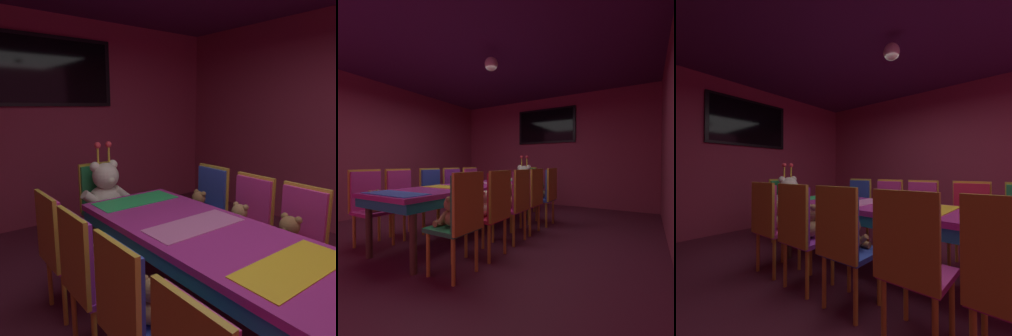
% 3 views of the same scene
% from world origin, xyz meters
% --- Properties ---
extents(ground_plane, '(7.90, 7.90, 0.00)m').
position_xyz_m(ground_plane, '(0.00, 0.00, 0.00)').
color(ground_plane, '#591E33').
extents(wall_back, '(5.20, 0.12, 2.80)m').
position_xyz_m(wall_back, '(0.00, 3.20, 1.40)').
color(wall_back, '#99334C').
rests_on(wall_back, ground_plane).
extents(wall_left, '(0.12, 6.40, 2.80)m').
position_xyz_m(wall_left, '(-2.60, 0.00, 1.40)').
color(wall_left, '#99334C').
rests_on(wall_left, ground_plane).
extents(ceiling_panel, '(5.20, 6.40, 0.04)m').
position_xyz_m(ceiling_panel, '(0.00, 0.00, 2.80)').
color(ceiling_panel, '#4C1E4C').
extents(banquet_table, '(0.90, 2.85, 0.75)m').
position_xyz_m(banquet_table, '(0.00, 0.00, 0.66)').
color(banquet_table, '#B22D8C').
rests_on(banquet_table, ground_plane).
extents(chair_left_0, '(0.42, 0.41, 0.98)m').
position_xyz_m(chair_left_0, '(-0.82, -1.05, 0.60)').
color(chair_left_0, '#CC338C').
rests_on(chair_left_0, ground_plane).
extents(teddy_left_0, '(0.22, 0.28, 0.27)m').
position_xyz_m(teddy_left_0, '(-0.67, -1.05, 0.57)').
color(teddy_left_0, olive).
rests_on(teddy_left_0, chair_left_0).
extents(chair_left_1, '(0.42, 0.41, 0.98)m').
position_xyz_m(chair_left_1, '(-0.84, -0.55, 0.60)').
color(chair_left_1, '#CC338C').
rests_on(chair_left_1, ground_plane).
extents(chair_left_2, '(0.42, 0.41, 0.98)m').
position_xyz_m(chair_left_2, '(-0.80, 0.02, 0.60)').
color(chair_left_2, '#2D47B2').
rests_on(chair_left_2, ground_plane).
extents(teddy_left_2, '(0.21, 0.28, 0.26)m').
position_xyz_m(teddy_left_2, '(-0.66, 0.02, 0.57)').
color(teddy_left_2, olive).
rests_on(teddy_left_2, chair_left_2).
extents(chair_left_3, '(0.42, 0.41, 0.98)m').
position_xyz_m(chair_left_3, '(-0.81, 0.54, 0.60)').
color(chair_left_3, purple).
rests_on(chair_left_3, ground_plane).
extents(teddy_left_3, '(0.27, 0.35, 0.33)m').
position_xyz_m(teddy_left_3, '(-0.66, 0.54, 0.60)').
color(teddy_left_3, '#9E7247').
rests_on(teddy_left_3, chair_left_3).
extents(chair_left_4, '(0.42, 0.41, 0.98)m').
position_xyz_m(chair_left_4, '(-0.80, 1.07, 0.60)').
color(chair_left_4, '#CC338C').
rests_on(chair_left_4, ground_plane).
extents(teddy_left_4, '(0.26, 0.33, 0.31)m').
position_xyz_m(teddy_left_4, '(-0.65, 1.07, 0.59)').
color(teddy_left_4, '#9E7247').
rests_on(teddy_left_4, chair_left_4).
extents(chair_right_0, '(0.42, 0.41, 0.98)m').
position_xyz_m(chair_right_0, '(0.83, -1.08, 0.60)').
color(chair_right_0, '#268C4C').
rests_on(chair_right_0, ground_plane).
extents(teddy_right_0, '(0.24, 0.31, 0.29)m').
position_xyz_m(teddy_right_0, '(0.69, -1.08, 0.58)').
color(teddy_right_0, '#9E7247').
rests_on(teddy_right_0, chair_right_0).
extents(chair_right_1, '(0.42, 0.41, 0.98)m').
position_xyz_m(chair_right_1, '(0.83, -0.55, 0.60)').
color(chair_right_1, red).
rests_on(chair_right_1, ground_plane).
extents(teddy_right_1, '(0.24, 0.32, 0.30)m').
position_xyz_m(teddy_right_1, '(0.69, -0.55, 0.59)').
color(teddy_right_1, beige).
rests_on(teddy_right_1, chair_right_1).
extents(chair_right_2, '(0.42, 0.41, 0.98)m').
position_xyz_m(chair_right_2, '(0.81, 0.03, 0.60)').
color(chair_right_2, '#CC338C').
rests_on(chair_right_2, ground_plane).
extents(teddy_right_2, '(0.26, 0.34, 0.32)m').
position_xyz_m(teddy_right_2, '(0.66, 0.03, 0.60)').
color(teddy_right_2, olive).
rests_on(teddy_right_2, chair_right_2).
extents(chair_right_3, '(0.42, 0.41, 0.98)m').
position_xyz_m(chair_right_3, '(0.80, 0.53, 0.60)').
color(chair_right_3, '#CC338C').
rests_on(chair_right_3, ground_plane).
extents(teddy_right_3, '(0.24, 0.31, 0.29)m').
position_xyz_m(teddy_right_3, '(0.66, 0.53, 0.58)').
color(teddy_right_3, '#9E7247').
rests_on(teddy_right_3, chair_right_3).
extents(chair_right_4, '(0.42, 0.41, 0.98)m').
position_xyz_m(chair_right_4, '(0.83, 1.09, 0.60)').
color(chair_right_4, '#2D47B2').
rests_on(chair_right_4, ground_plane).
extents(teddy_right_4, '(0.24, 0.31, 0.29)m').
position_xyz_m(teddy_right_4, '(0.69, 1.09, 0.58)').
color(teddy_right_4, olive).
rests_on(teddy_right_4, chair_right_4).
extents(throne_chair, '(0.41, 0.42, 0.98)m').
position_xyz_m(throne_chair, '(0.00, 1.97, 0.60)').
color(throne_chair, '#268C4C').
rests_on(throne_chair, ground_plane).
extents(king_teddy_bear, '(0.61, 0.47, 0.78)m').
position_xyz_m(king_teddy_bear, '(0.00, 1.80, 0.71)').
color(king_teddy_bear, silver).
rests_on(king_teddy_bear, throne_chair).
extents(wall_tv, '(1.55, 0.06, 0.90)m').
position_xyz_m(wall_tv, '(0.00, 3.11, 2.05)').
color(wall_tv, black).
extents(pendant_light, '(0.20, 0.20, 0.20)m').
position_xyz_m(pendant_light, '(0.29, 0.17, 2.55)').
color(pendant_light, white).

